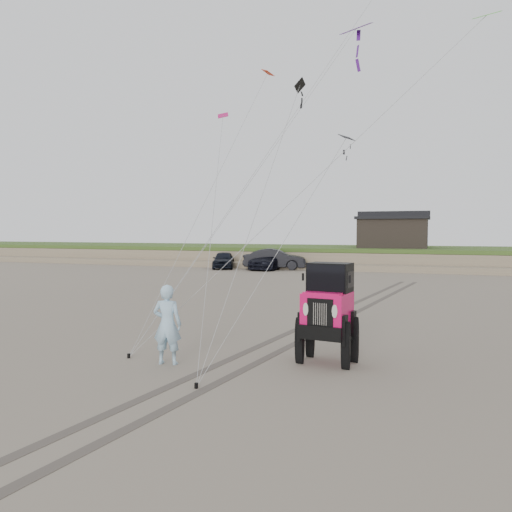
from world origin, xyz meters
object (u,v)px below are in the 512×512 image
(cabin, at_px, (393,231))
(truck_a, at_px, (224,260))
(truck_c, at_px, (270,260))
(man, at_px, (167,324))
(jeep, at_px, (327,323))
(truck_b, at_px, (275,259))

(cabin, relative_size, truck_a, 1.46)
(truck_c, height_order, man, man)
(truck_a, bearing_deg, jeep, -80.88)
(truck_c, bearing_deg, cabin, 39.42)
(man, bearing_deg, jeep, -169.72)
(jeep, height_order, man, jeep)
(cabin, xyz_separation_m, jeep, (1.09, -35.32, -2.23))
(truck_a, height_order, jeep, jeep)
(jeep, bearing_deg, truck_a, 125.65)
(truck_c, bearing_deg, truck_a, -168.84)
(jeep, bearing_deg, truck_c, 118.33)
(man, bearing_deg, truck_c, -87.09)
(truck_b, relative_size, truck_c, 0.96)
(truck_b, bearing_deg, truck_c, 65.39)
(truck_a, height_order, truck_b, truck_b)
(cabin, xyz_separation_m, truck_a, (-13.70, -7.71, -2.49))
(truck_a, relative_size, truck_c, 0.79)
(truck_a, bearing_deg, man, -88.23)
(jeep, bearing_deg, truck_b, 117.55)
(cabin, bearing_deg, truck_a, -150.62)
(truck_b, bearing_deg, truck_a, 83.65)
(truck_c, bearing_deg, man, -73.74)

